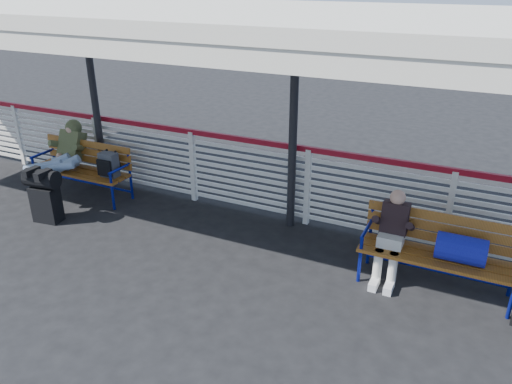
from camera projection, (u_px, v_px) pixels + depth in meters
The scene contains 8 objects.
ground at pixel (122, 252), 6.90m from camera, with size 60.00×60.00×0.00m, color black.
fence at pixel (193, 163), 8.19m from camera, with size 12.08×0.08×1.24m.
canopy at pixel (140, 15), 6.38m from camera, with size 12.60×3.60×3.16m.
luggage_stack at pixel (44, 193), 7.57m from camera, with size 0.54×0.35×0.85m.
bench_left at pixel (89, 164), 8.40m from camera, with size 1.80×0.56×0.92m.
bench_right at pixel (449, 248), 5.84m from camera, with size 1.80×0.56×0.92m.
traveler_man at pixel (59, 160), 8.17m from camera, with size 0.94×1.64×0.77m.
companion_person at pixel (391, 236), 6.09m from camera, with size 0.32×0.66×1.15m.
Camera 1 is at (4.24, -4.59, 3.56)m, focal length 35.00 mm.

